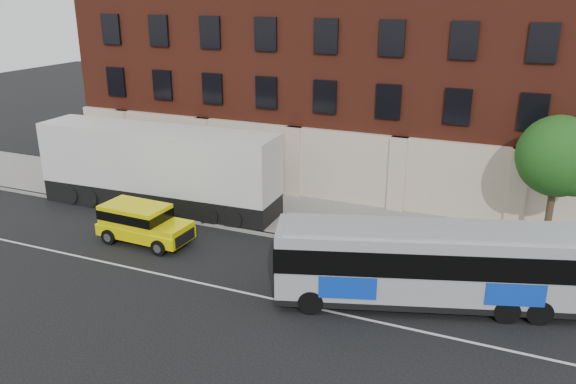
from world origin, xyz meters
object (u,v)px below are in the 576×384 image
at_px(yellow_suv, 141,221).
at_px(sign_pole, 111,183).
at_px(city_bus, 430,263).
at_px(shipping_container, 158,169).
at_px(street_tree, 559,159).

bearing_deg(yellow_suv, sign_pole, 143.90).
distance_m(city_bus, yellow_suv, 13.66).
height_order(city_bus, shipping_container, shipping_container).
height_order(sign_pole, shipping_container, shipping_container).
bearing_deg(yellow_suv, shipping_container, 114.07).
height_order(sign_pole, street_tree, street_tree).
bearing_deg(shipping_container, street_tree, 6.66).
relative_size(yellow_suv, shipping_container, 0.35).
distance_m(sign_pole, city_bus, 18.28).
relative_size(sign_pole, street_tree, 0.40).
xyz_separation_m(sign_pole, shipping_container, (2.42, 1.05, 0.78)).
bearing_deg(sign_pole, yellow_suv, -36.10).
height_order(sign_pole, yellow_suv, sign_pole).
bearing_deg(street_tree, yellow_suv, -160.03).
height_order(street_tree, shipping_container, street_tree).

